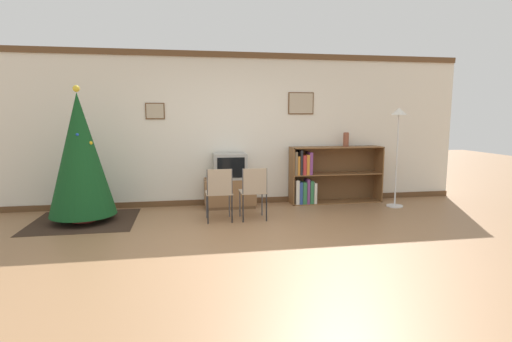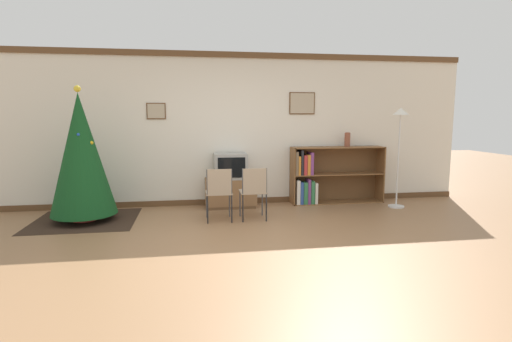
# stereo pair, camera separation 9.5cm
# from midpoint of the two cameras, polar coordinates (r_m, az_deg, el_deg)

# --- Properties ---
(ground_plane) EXTENTS (24.00, 24.00, 0.00)m
(ground_plane) POSITION_cam_midpoint_polar(r_m,az_deg,el_deg) (4.98, -0.17, -10.85)
(ground_plane) COLOR #936B47
(wall_back) EXTENTS (8.72, 0.11, 2.70)m
(wall_back) POSITION_cam_midpoint_polar(r_m,az_deg,el_deg) (7.20, -3.28, 5.94)
(wall_back) COLOR silver
(wall_back) RESTS_ON ground_plane
(area_rug) EXTENTS (1.52, 1.41, 0.01)m
(area_rug) POSITION_cam_midpoint_polar(r_m,az_deg,el_deg) (6.69, -22.83, -6.51)
(area_rug) COLOR #332319
(area_rug) RESTS_ON ground_plane
(christmas_tree) EXTENTS (0.97, 0.97, 2.03)m
(christmas_tree) POSITION_cam_midpoint_polar(r_m,az_deg,el_deg) (6.53, -23.31, 2.16)
(christmas_tree) COLOR maroon
(christmas_tree) RESTS_ON area_rug
(tv_console) EXTENTS (0.88, 0.45, 0.51)m
(tv_console) POSITION_cam_midpoint_polar(r_m,az_deg,el_deg) (7.03, -3.26, -3.11)
(tv_console) COLOR brown
(tv_console) RESTS_ON ground_plane
(television) EXTENTS (0.57, 0.44, 0.44)m
(television) POSITION_cam_midpoint_polar(r_m,az_deg,el_deg) (6.95, -3.29, 0.71)
(television) COLOR #9E9E99
(television) RESTS_ON tv_console
(folding_chair_left) EXTENTS (0.40, 0.40, 0.82)m
(folding_chair_left) POSITION_cam_midpoint_polar(r_m,az_deg,el_deg) (6.04, -4.85, -2.88)
(folding_chair_left) COLOR tan
(folding_chair_left) RESTS_ON ground_plane
(folding_chair_right) EXTENTS (0.40, 0.40, 0.82)m
(folding_chair_right) POSITION_cam_midpoint_polar(r_m,az_deg,el_deg) (6.10, 0.12, -2.74)
(folding_chair_right) COLOR tan
(folding_chair_right) RESTS_ON ground_plane
(bookshelf) EXTENTS (1.71, 0.36, 1.04)m
(bookshelf) POSITION_cam_midpoint_polar(r_m,az_deg,el_deg) (7.40, 9.67, -0.75)
(bookshelf) COLOR brown
(bookshelf) RESTS_ON ground_plane
(vase) EXTENTS (0.10, 0.10, 0.26)m
(vase) POSITION_cam_midpoint_polar(r_m,az_deg,el_deg) (7.52, 13.27, 4.42)
(vase) COLOR brown
(vase) RESTS_ON bookshelf
(standing_lamp) EXTENTS (0.28, 0.28, 1.73)m
(standing_lamp) POSITION_cam_midpoint_polar(r_m,az_deg,el_deg) (7.33, 20.20, 5.33)
(standing_lamp) COLOR silver
(standing_lamp) RESTS_ON ground_plane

